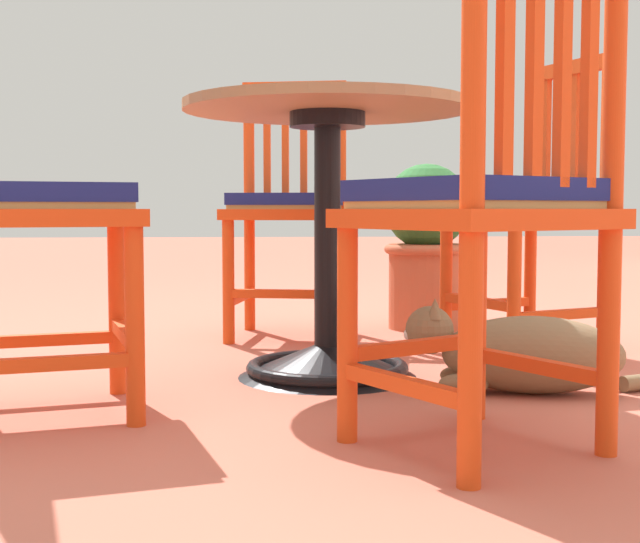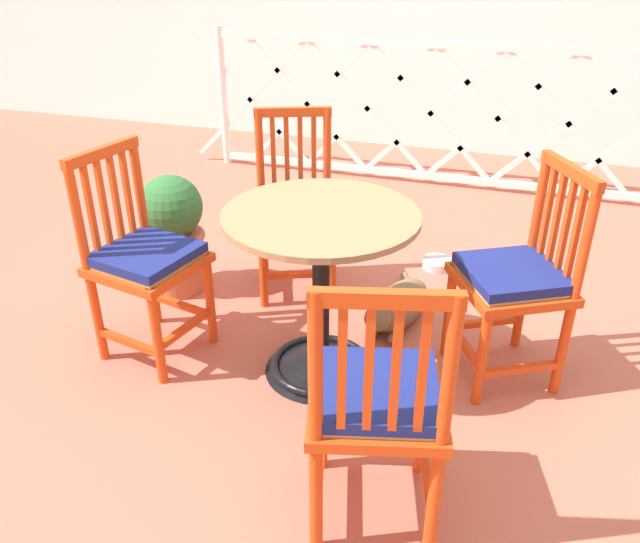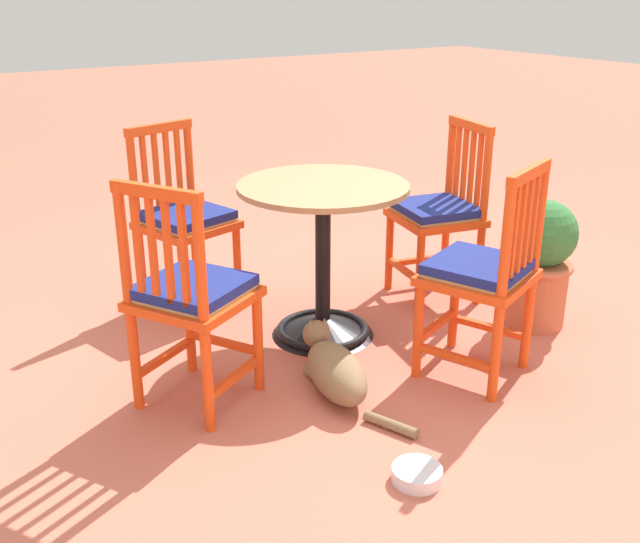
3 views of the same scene
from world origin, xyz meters
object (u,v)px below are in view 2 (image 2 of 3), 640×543
orange_chair_tucked_in (296,208)px  tabby_cat (397,308)px  cafe_table (321,313)px  orange_chair_by_planter (377,403)px  orange_chair_facing_out (144,260)px  orange_chair_near_fence (516,280)px  pet_water_bowl (438,263)px  terracotta_planter (173,231)px

orange_chair_tucked_in → tabby_cat: (0.58, -0.21, -0.35)m
cafe_table → orange_chair_by_planter: size_ratio=0.83×
orange_chair_facing_out → tabby_cat: bearing=27.6°
orange_chair_near_fence → orange_chair_facing_out: bearing=-168.7°
orange_chair_near_fence → orange_chair_tucked_in: (-1.08, 0.43, 0.00)m
orange_chair_tucked_in → pet_water_bowl: (0.68, 0.44, -0.42)m
cafe_table → terracotta_planter: size_ratio=1.23×
orange_chair_facing_out → tabby_cat: 1.18m
terracotta_planter → orange_chair_tucked_in: bearing=19.3°
tabby_cat → terracotta_planter: 1.19m
cafe_table → orange_chair_near_fence: (0.74, 0.22, 0.16)m
cafe_table → pet_water_bowl: size_ratio=4.47×
orange_chair_tucked_in → terracotta_planter: (-0.59, -0.21, -0.12)m
orange_chair_near_fence → orange_chair_by_planter: same height
orange_chair_by_planter → tabby_cat: (-0.15, 1.12, -0.35)m
orange_chair_facing_out → cafe_table: bearing=5.6°
terracotta_planter → pet_water_bowl: bearing=26.9°
terracotta_planter → tabby_cat: bearing=-0.4°
terracotta_planter → pet_water_bowl: size_ratio=3.65×
orange_chair_facing_out → terracotta_planter: size_ratio=1.47×
orange_chair_near_fence → terracotta_planter: bearing=172.2°
orange_chair_tucked_in → orange_chair_facing_out: 0.84m
tabby_cat → terracotta_planter: bearing=179.6°
cafe_table → orange_chair_by_planter: orange_chair_by_planter is taller
orange_chair_near_fence → tabby_cat: size_ratio=1.22×
cafe_table → pet_water_bowl: bearing=72.8°
tabby_cat → pet_water_bowl: size_ratio=4.39×
cafe_table → orange_chair_tucked_in: size_ratio=0.83×
tabby_cat → terracotta_planter: size_ratio=1.20×
orange_chair_by_planter → terracotta_planter: orange_chair_by_planter is taller
orange_chair_facing_out → tabby_cat: size_ratio=1.22×
orange_chair_facing_out → pet_water_bowl: size_ratio=5.36×
orange_chair_tucked_in → orange_chair_facing_out: bearing=-119.4°
orange_chair_facing_out → orange_chair_by_planter: size_ratio=1.00×
orange_chair_tucked_in → terracotta_planter: orange_chair_tucked_in is taller
tabby_cat → pet_water_bowl: tabby_cat is taller
orange_chair_tucked_in → terracotta_planter: 0.63m
terracotta_planter → orange_chair_near_fence: bearing=-7.8°
orange_chair_tucked_in → orange_chair_by_planter: same height
orange_chair_near_fence → orange_chair_tucked_in: bearing=158.2°
cafe_table → tabby_cat: cafe_table is taller
orange_chair_facing_out → terracotta_planter: (-0.17, 0.53, -0.12)m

